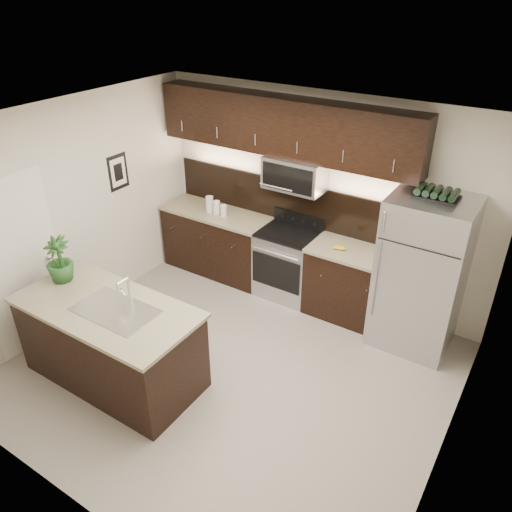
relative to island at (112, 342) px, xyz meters
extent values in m
plane|color=gray|center=(1.00, 0.75, -0.47)|extent=(4.50, 4.50, 0.00)
cube|color=beige|center=(1.00, 2.75, 0.88)|extent=(4.50, 0.02, 2.70)
cube|color=beige|center=(1.00, -1.25, 0.88)|extent=(4.50, 0.02, 2.70)
cube|color=beige|center=(-1.25, 0.75, 0.88)|extent=(0.02, 4.00, 2.70)
cube|color=beige|center=(3.25, 0.75, 0.88)|extent=(0.02, 4.00, 2.70)
cube|color=white|center=(1.00, 0.75, 2.23)|extent=(4.50, 4.00, 0.02)
cube|color=white|center=(-1.23, -0.05, 0.54)|extent=(0.04, 0.80, 2.02)
sphere|color=silver|center=(-1.20, 0.27, 0.53)|extent=(0.06, 0.06, 0.06)
cube|color=black|center=(-1.24, 1.50, 1.18)|extent=(0.01, 0.32, 0.46)
cube|color=white|center=(-1.23, 1.50, 1.18)|extent=(0.00, 0.24, 0.36)
cube|color=black|center=(-0.42, 2.44, -0.02)|extent=(1.57, 0.62, 0.90)
cube|color=black|center=(1.71, 2.44, -0.02)|extent=(1.16, 0.62, 0.90)
cube|color=#B2B2B7|center=(0.75, 2.44, -0.02)|extent=(0.76, 0.62, 0.90)
cube|color=black|center=(0.75, 2.44, 0.44)|extent=(0.76, 0.60, 0.03)
cube|color=#BEB68F|center=(-0.42, 2.44, 0.45)|extent=(1.59, 0.65, 0.04)
cube|color=#BEB68F|center=(1.71, 2.44, 0.45)|extent=(1.18, 0.65, 0.04)
cube|color=black|center=(0.54, 2.73, 0.75)|extent=(3.49, 0.02, 0.56)
cube|color=#B2B2B7|center=(0.75, 2.55, 1.23)|extent=(0.76, 0.40, 0.40)
cube|color=black|center=(0.54, 2.58, 1.78)|extent=(3.49, 0.33, 0.70)
cube|color=black|center=(0.00, 0.00, -0.02)|extent=(1.90, 0.90, 0.90)
cube|color=#BEB68F|center=(0.00, 0.00, 0.45)|extent=(1.96, 0.96, 0.04)
cube|color=silver|center=(0.15, 0.00, 0.47)|extent=(0.84, 0.50, 0.01)
cylinder|color=silver|center=(0.15, 0.21, 0.59)|extent=(0.03, 0.03, 0.24)
cylinder|color=silver|center=(0.15, 0.14, 0.74)|extent=(0.02, 0.14, 0.02)
cylinder|color=silver|center=(0.15, 0.07, 0.69)|extent=(0.02, 0.02, 0.10)
cube|color=#B2B2B7|center=(2.50, 2.38, 0.45)|extent=(0.89, 0.80, 1.84)
cube|color=black|center=(2.50, 2.38, 1.38)|extent=(0.45, 0.28, 0.03)
cylinder|color=black|center=(2.32, 2.38, 1.43)|extent=(0.08, 0.26, 0.08)
cylinder|color=black|center=(2.41, 2.38, 1.43)|extent=(0.08, 0.26, 0.08)
cylinder|color=black|center=(2.50, 2.38, 1.43)|extent=(0.08, 0.26, 0.08)
cylinder|color=black|center=(2.58, 2.38, 1.43)|extent=(0.08, 0.26, 0.08)
cylinder|color=black|center=(2.67, 2.38, 1.43)|extent=(0.08, 0.26, 0.08)
imported|color=#224E1F|center=(-0.75, 0.10, 0.72)|extent=(0.36, 0.36, 0.51)
cylinder|color=silver|center=(-0.49, 2.39, 0.58)|extent=(0.10, 0.10, 0.23)
cylinder|color=white|center=(-0.37, 2.38, 0.56)|extent=(0.09, 0.09, 0.19)
cylinder|color=white|center=(-0.24, 2.37, 0.55)|extent=(0.09, 0.09, 0.16)
cylinder|color=silver|center=(2.04, 2.39, 0.57)|extent=(0.10, 0.10, 0.21)
cylinder|color=silver|center=(2.04, 2.39, 0.69)|extent=(0.11, 0.11, 0.02)
cylinder|color=silver|center=(2.04, 2.39, 0.74)|extent=(0.01, 0.01, 0.08)
ellipsoid|color=gold|center=(1.45, 2.36, 0.49)|extent=(0.18, 0.16, 0.05)
camera|label=1|loc=(3.51, -2.63, 3.39)|focal=35.00mm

